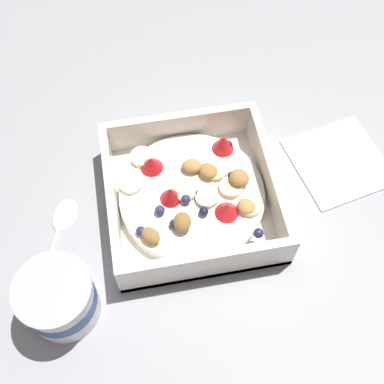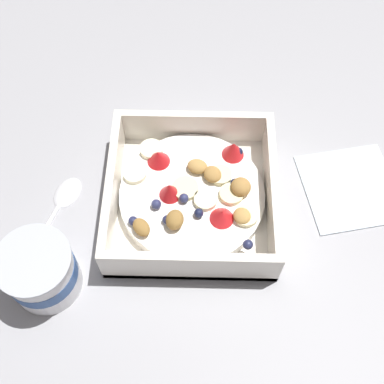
{
  "view_description": "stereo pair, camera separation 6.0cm",
  "coord_description": "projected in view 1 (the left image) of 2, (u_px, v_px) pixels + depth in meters",
  "views": [
    {
      "loc": [
        0.07,
        0.31,
        0.55
      ],
      "look_at": [
        0.02,
        0.01,
        0.03
      ],
      "focal_mm": 45.4,
      "sensor_mm": 36.0,
      "label": 1
    },
    {
      "loc": [
        0.01,
        0.31,
        0.55
      ],
      "look_at": [
        0.02,
        0.01,
        0.03
      ],
      "focal_mm": 45.4,
      "sensor_mm": 36.0,
      "label": 2
    }
  ],
  "objects": [
    {
      "name": "folded_napkin",
      "position": [
        339.0,
        161.0,
        0.66
      ],
      "size": [
        0.14,
        0.14,
        0.01
      ],
      "primitive_type": "cube",
      "rotation": [
        0.0,
        0.0,
        0.2
      ],
      "color": "silver",
      "rests_on": "ground"
    },
    {
      "name": "ground_plane",
      "position": [
        203.0,
        193.0,
        0.64
      ],
      "size": [
        2.4,
        2.4,
        0.0
      ],
      "primitive_type": "plane",
      "color": "#9E9EA3"
    },
    {
      "name": "yogurt_cup",
      "position": [
        59.0,
        299.0,
        0.53
      ],
      "size": [
        0.08,
        0.08,
        0.08
      ],
      "color": "white",
      "rests_on": "ground"
    },
    {
      "name": "spoon",
      "position": [
        57.0,
        230.0,
        0.61
      ],
      "size": [
        0.08,
        0.17,
        0.01
      ],
      "color": "silver",
      "rests_on": "ground"
    },
    {
      "name": "fruit_bowl",
      "position": [
        193.0,
        195.0,
        0.61
      ],
      "size": [
        0.21,
        0.21,
        0.06
      ],
      "color": "white",
      "rests_on": "ground"
    }
  ]
}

